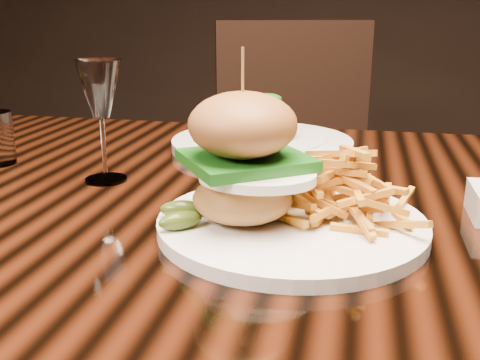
% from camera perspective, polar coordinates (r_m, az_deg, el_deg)
% --- Properties ---
extents(dining_table, '(1.60, 0.90, 0.75)m').
position_cam_1_polar(dining_table, '(0.76, 5.78, -7.40)').
color(dining_table, black).
rests_on(dining_table, ground).
extents(burger_plate, '(0.30, 0.30, 0.20)m').
position_cam_1_polar(burger_plate, '(0.61, 5.01, -0.47)').
color(burger_plate, silver).
rests_on(burger_plate, dining_table).
extents(wine_glass, '(0.06, 0.06, 0.17)m').
position_cam_1_polar(wine_glass, '(0.80, -14.04, 8.52)').
color(wine_glass, white).
rests_on(wine_glass, dining_table).
extents(far_dish, '(0.31, 0.31, 0.10)m').
position_cam_1_polar(far_dish, '(0.98, 2.26, 4.24)').
color(far_dish, silver).
rests_on(far_dish, dining_table).
extents(chair_far, '(0.58, 0.58, 0.95)m').
position_cam_1_polar(chair_far, '(1.64, 5.93, 1.24)').
color(chair_far, black).
rests_on(chair_far, ground).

